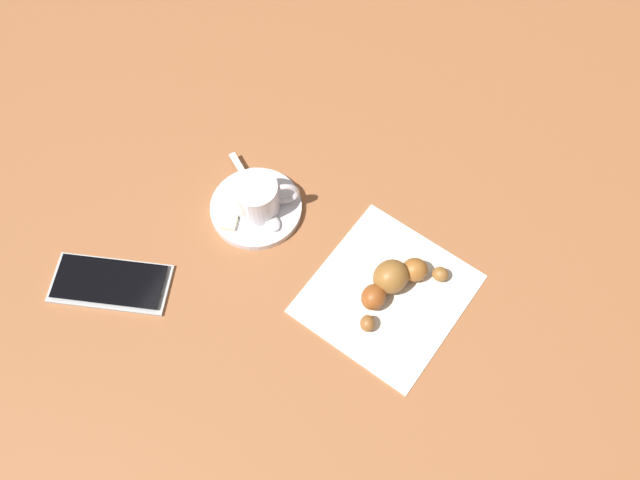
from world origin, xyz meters
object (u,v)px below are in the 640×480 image
Objects in this scene: sugar_packet at (233,208)px; napkin at (387,293)px; saucer at (257,207)px; cell_phone at (110,283)px; espresso_cup at (258,197)px; croissant at (393,281)px; teaspoon at (261,204)px.

napkin is at bearing 68.94° from sugar_packet.
cell_phone is (0.11, 0.18, -0.00)m from saucer.
croissant is (-0.20, 0.02, -0.01)m from espresso_cup.
sugar_packet is 0.41× the size of cell_phone.
espresso_cup is 0.21m from napkin.
saucer is 0.01m from teaspoon.
teaspoon is 0.22m from cell_phone.
sugar_packet is at bearing 36.56° from teaspoon.
saucer is at bearing -5.81° from croissant.
teaspoon is (-0.00, -0.00, -0.02)m from espresso_cup.
espresso_cup reaches higher than cell_phone.
teaspoon is at bearing -96.06° from espresso_cup.
sugar_packet is at bearing 30.73° from espresso_cup.
napkin is at bearing -154.54° from cell_phone.
teaspoon is 0.20m from croissant.
sugar_packet is (0.02, 0.02, 0.01)m from saucer.
teaspoon is (-0.01, -0.00, 0.01)m from saucer.
teaspoon reaches higher than saucer.
sugar_packet is 0.23m from croissant.
saucer is 1.58× the size of espresso_cup.
napkin is 1.52× the size of croissant.
espresso_cup is 0.63× the size of teaspoon.
napkin is at bearing 171.61° from espresso_cup.
cell_phone is (0.32, 0.16, -0.02)m from croissant.
sugar_packet is at bearing 37.91° from saucer.
teaspoon is at bearing -149.80° from saucer.
croissant reaches higher than saucer.
cell_phone is at bearing 57.69° from espresso_cup.
croissant reaches higher than teaspoon.
espresso_cup is at bearing 102.70° from sugar_packet.
saucer is 0.03m from sugar_packet.
napkin is at bearing 79.22° from croissant.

